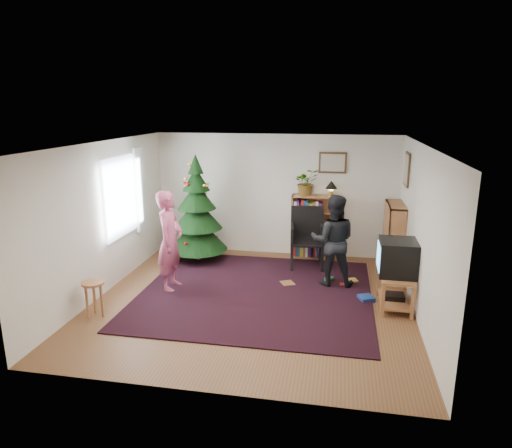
% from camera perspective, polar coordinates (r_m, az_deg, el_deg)
% --- Properties ---
extents(floor, '(5.00, 5.00, 0.00)m').
position_cam_1_polar(floor, '(7.49, -0.43, -9.47)').
color(floor, brown).
rests_on(floor, ground).
extents(ceiling, '(5.00, 5.00, 0.00)m').
position_cam_1_polar(ceiling, '(6.85, -0.47, 9.96)').
color(ceiling, white).
rests_on(ceiling, wall_back).
extents(wall_back, '(5.00, 0.02, 2.50)m').
position_cam_1_polar(wall_back, '(9.47, 2.41, 3.63)').
color(wall_back, silver).
rests_on(wall_back, floor).
extents(wall_front, '(5.00, 0.02, 2.50)m').
position_cam_1_polar(wall_front, '(4.76, -6.19, -7.81)').
color(wall_front, silver).
rests_on(wall_front, floor).
extents(wall_left, '(0.02, 5.00, 2.50)m').
position_cam_1_polar(wall_left, '(7.92, -18.52, 0.66)').
color(wall_left, silver).
rests_on(wall_left, floor).
extents(wall_right, '(0.02, 5.00, 2.50)m').
position_cam_1_polar(wall_right, '(7.05, 19.93, -1.12)').
color(wall_right, silver).
rests_on(wall_right, floor).
extents(rug, '(3.80, 3.60, 0.02)m').
position_cam_1_polar(rug, '(7.75, -0.01, -8.51)').
color(rug, black).
rests_on(rug, floor).
extents(window_pane, '(0.04, 1.20, 1.40)m').
position_cam_1_polar(window_pane, '(8.37, -16.52, 3.30)').
color(window_pane, silver).
rests_on(window_pane, wall_left).
extents(curtain, '(0.06, 0.35, 1.60)m').
position_cam_1_polar(curtain, '(8.97, -14.30, 4.19)').
color(curtain, silver).
rests_on(curtain, wall_left).
extents(picture_back, '(0.55, 0.03, 0.42)m').
position_cam_1_polar(picture_back, '(9.25, 9.57, 7.57)').
color(picture_back, '#4C3319').
rests_on(picture_back, wall_back).
extents(picture_right, '(0.03, 0.50, 0.60)m').
position_cam_1_polar(picture_right, '(8.61, 18.36, 6.51)').
color(picture_right, '#4C3319').
rests_on(picture_right, wall_right).
extents(christmas_tree, '(1.19, 1.19, 2.15)m').
position_cam_1_polar(christmas_tree, '(9.16, -7.35, 0.87)').
color(christmas_tree, '#3F2816').
rests_on(christmas_tree, rug).
extents(bookshelf_back, '(0.95, 0.30, 1.30)m').
position_cam_1_polar(bookshelf_back, '(9.37, 7.35, -0.27)').
color(bookshelf_back, '#A6673B').
rests_on(bookshelf_back, floor).
extents(bookshelf_right, '(0.30, 0.95, 1.30)m').
position_cam_1_polar(bookshelf_right, '(8.91, 16.80, -1.58)').
color(bookshelf_right, '#A6673B').
rests_on(bookshelf_right, floor).
extents(tv_stand, '(0.48, 0.87, 0.55)m').
position_cam_1_polar(tv_stand, '(7.44, 16.98, -7.60)').
color(tv_stand, '#A6673B').
rests_on(tv_stand, floor).
extents(crt_tv, '(0.56, 0.61, 0.53)m').
position_cam_1_polar(crt_tv, '(7.28, 17.25, -4.00)').
color(crt_tv, black).
rests_on(crt_tv, tv_stand).
extents(armchair, '(0.69, 0.69, 1.15)m').
position_cam_1_polar(armchair, '(8.92, 6.47, -1.26)').
color(armchair, black).
rests_on(armchair, rug).
extents(stool, '(0.33, 0.33, 0.55)m').
position_cam_1_polar(stool, '(7.20, -19.66, -7.75)').
color(stool, '#A6673B').
rests_on(stool, floor).
extents(person_standing, '(0.41, 0.62, 1.70)m').
position_cam_1_polar(person_standing, '(7.80, -10.70, -2.05)').
color(person_standing, '#B44869').
rests_on(person_standing, rug).
extents(person_by_chair, '(0.79, 0.63, 1.60)m').
position_cam_1_polar(person_by_chair, '(7.95, 9.60, -2.06)').
color(person_by_chair, black).
rests_on(person_by_chair, rug).
extents(potted_plant, '(0.61, 0.57, 0.53)m').
position_cam_1_polar(potted_plant, '(9.19, 6.29, 5.23)').
color(potted_plant, gray).
rests_on(potted_plant, bookshelf_back).
extents(table_lamp, '(0.23, 0.23, 0.31)m').
position_cam_1_polar(table_lamp, '(9.18, 9.40, 4.75)').
color(table_lamp, '#A57F33').
rests_on(table_lamp, bookshelf_back).
extents(floor_clutter, '(1.53, 0.97, 0.08)m').
position_cam_1_polar(floor_clutter, '(8.11, 9.87, -7.42)').
color(floor_clutter, '#A51E19').
rests_on(floor_clutter, rug).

